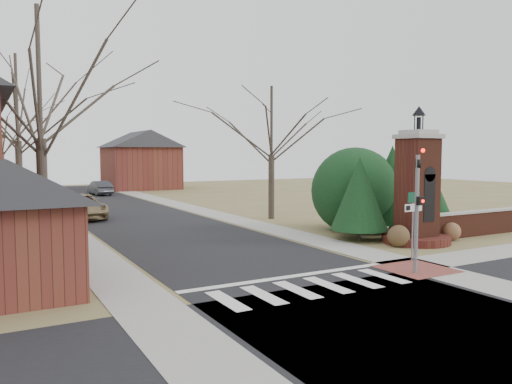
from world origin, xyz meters
TOP-DOWN VIEW (x-y plane):
  - ground at (0.00, 0.00)m, footprint 120.00×120.00m
  - main_street at (0.00, 22.00)m, footprint 8.00×70.00m
  - cross_street at (0.00, -3.00)m, footprint 120.00×8.00m
  - crosswalk_zone at (0.00, 0.80)m, footprint 8.00×2.20m
  - stop_bar at (0.00, 2.30)m, footprint 8.00×0.35m
  - sidewalk_right_main at (5.20, 22.00)m, footprint 2.00×60.00m
  - sidewalk_left at (-5.20, 22.00)m, footprint 2.00×60.00m
  - curb_apron at (4.80, 1.00)m, footprint 2.40×2.40m
  - traffic_signal_pole at (4.30, 0.57)m, footprint 0.28×0.41m
  - sign_post at (5.59, 1.99)m, footprint 0.90×0.07m
  - brick_gate_monument at (9.00, 4.99)m, footprint 3.20×3.20m
  - brick_garden_wall at (13.50, 5.00)m, footprint 7.50×0.50m
  - garage_left at (-8.52, 4.49)m, footprint 4.80×4.80m
  - house_distant_right at (7.99, 47.99)m, footprint 8.80×8.80m
  - evergreen_near at (7.20, 7.00)m, footprint 2.80×2.80m
  - evergreen_mid at (10.50, 8.20)m, footprint 3.40×3.40m
  - evergreen_far at (12.50, 7.20)m, footprint 2.40×2.40m
  - evergreen_mass at (9.00, 9.50)m, footprint 4.80×4.80m
  - bare_tree_0 at (-7.00, 9.00)m, footprint 8.05×8.05m
  - bare_tree_1 at (-7.00, 22.00)m, footprint 8.40×8.40m
  - bare_tree_2 at (-7.50, 35.00)m, footprint 7.35×7.35m
  - bare_tree_3 at (7.50, 16.00)m, footprint 7.00×7.00m
  - pickup_truck at (-3.40, 22.05)m, footprint 2.70×5.74m
  - distant_car at (1.60, 40.80)m, footprint 1.94×4.57m
  - dry_shrub_left at (7.47, 4.60)m, footprint 1.01×1.01m
  - dry_shrub_right at (11.00, 4.60)m, footprint 0.89×0.89m

SIDE VIEW (x-z plane):
  - ground at x=0.00m, z-range 0.00..0.00m
  - main_street at x=0.00m, z-range 0.00..0.01m
  - cross_street at x=0.00m, z-range 0.00..0.01m
  - crosswalk_zone at x=0.00m, z-range 0.00..0.02m
  - stop_bar at x=0.00m, z-range 0.00..0.02m
  - sidewalk_right_main at x=5.20m, z-range 0.00..0.02m
  - sidewalk_left at x=-5.20m, z-range 0.00..0.02m
  - curb_apron at x=4.80m, z-range 0.00..0.02m
  - dry_shrub_right at x=11.00m, z-range 0.00..0.89m
  - dry_shrub_left at x=7.47m, z-range 0.00..1.01m
  - brick_garden_wall at x=13.50m, z-range 0.01..1.31m
  - distant_car at x=1.60m, z-range 0.00..1.47m
  - pickup_truck at x=-3.40m, z-range 0.00..1.59m
  - evergreen_far at x=12.50m, z-range 0.25..3.55m
  - sign_post at x=5.59m, z-range 0.57..3.32m
  - brick_gate_monument at x=9.00m, z-range -1.07..5.40m
  - garage_left at x=-8.52m, z-range 0.09..4.38m
  - evergreen_near at x=7.20m, z-range 0.25..4.35m
  - evergreen_mass at x=9.00m, z-range 0.00..4.80m
  - traffic_signal_pole at x=4.30m, z-range 0.34..4.84m
  - evergreen_mid at x=10.50m, z-range 0.25..4.95m
  - house_distant_right at x=7.99m, z-range 0.00..7.30m
  - bare_tree_3 at x=7.50m, z-range 1.84..11.54m
  - bare_tree_2 at x=-7.50m, z-range 1.93..12.12m
  - bare_tree_0 at x=-7.00m, z-range 2.12..13.27m
  - bare_tree_1 at x=-7.00m, z-range 2.21..13.85m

